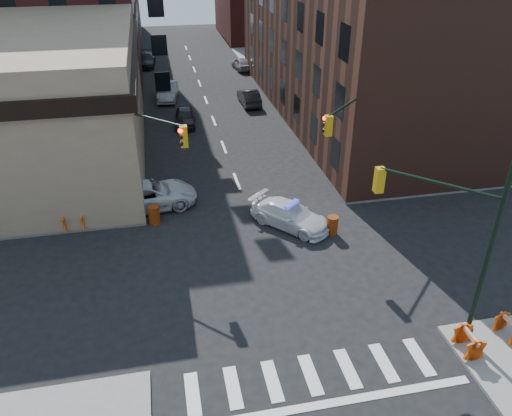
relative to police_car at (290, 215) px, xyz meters
name	(u,v)px	position (x,y,z in m)	size (l,w,h in m)	color
ground	(270,270)	(-2.01, -3.83, -0.69)	(140.00, 140.00, 0.00)	black
sidewalk_ne	(403,74)	(20.99, 28.92, -0.62)	(34.00, 54.50, 0.15)	gray
commercial_row_ne	(360,31)	(10.99, 18.67, 6.31)	(14.00, 34.00, 14.00)	#4C291E
signal_pole_se	(460,238)	(4.03, -9.35, 3.92)	(5.40, 5.27, 8.00)	black
signal_pole_nw	(140,157)	(-7.86, 1.51, 3.64)	(3.58, 3.67, 8.00)	black
signal_pole_ne	(351,140)	(3.82, 1.52, 3.64)	(3.67, 3.58, 8.00)	black
tree_ne_near	(287,65)	(5.49, 22.17, 2.80)	(3.00, 3.00, 4.85)	black
tree_ne_far	(268,47)	(5.49, 30.17, 2.80)	(3.00, 3.00, 4.85)	black
police_car	(290,215)	(0.00, 0.00, 0.00)	(1.94, 4.78, 1.39)	white
pickup	(148,195)	(-7.81, 3.79, 0.12)	(2.70, 5.86, 1.63)	silver
parked_car_wnear	(185,117)	(-4.51, 17.66, 0.01)	(1.67, 4.14, 1.41)	black
parked_car_wfar	(168,91)	(-5.57, 25.17, 0.12)	(1.71, 4.91, 1.62)	gray
parked_car_wdeep	(146,60)	(-7.51, 38.82, 0.06)	(2.11, 5.18, 1.50)	black
parked_car_enear	(249,97)	(1.86, 22.00, 0.04)	(1.55, 4.43, 1.46)	black
parked_car_efar	(242,63)	(3.49, 35.07, 0.01)	(1.66, 4.12, 1.40)	#94979D
pedestrian_a	(95,212)	(-10.76, 2.17, 0.24)	(0.57, 0.37, 1.56)	black
pedestrian_b	(72,188)	(-12.23, 4.97, 0.46)	(0.97, 0.76, 2.00)	black
pedestrian_c	(36,194)	(-14.31, 4.89, 0.34)	(1.03, 0.43, 1.77)	#1F242E
barrel_road	(332,225)	(2.05, -1.30, -0.14)	(0.62, 0.62, 1.10)	orange
barrel_bank	(154,215)	(-7.51, 1.77, -0.13)	(0.64, 0.64, 1.14)	#E0500A
barricade_se_a	(509,328)	(6.49, -10.42, -0.11)	(1.16, 0.58, 0.87)	#D9440A
barricade_se_b	(468,342)	(4.39, -10.83, -0.07)	(1.26, 0.63, 0.94)	red
barricade_nw_a	(126,202)	(-9.12, 3.62, -0.09)	(1.22, 0.61, 0.91)	#C44A09
barricade_nw_b	(74,221)	(-11.90, 1.87, -0.05)	(1.30, 0.65, 0.98)	orange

